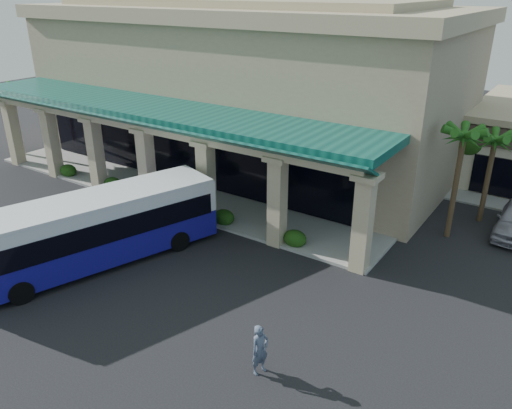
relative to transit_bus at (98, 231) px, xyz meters
The scene contains 9 objects.
ground 4.88m from the transit_bus, 12.60° to the left, with size 110.00×110.00×0.00m, color black.
main_building 17.82m from the transit_bus, 101.72° to the left, with size 30.80×14.80×11.35m, color tan, non-canonical shape.
arcade 8.64m from the transit_bus, 114.34° to the left, with size 30.00×6.20×5.70m, color #0B433A, non-canonical shape.
palm_0 17.75m from the transit_bus, 42.77° to the left, with size 2.40×2.40×6.60m, color #205817, non-canonical shape.
palm_1 20.54m from the transit_bus, 47.03° to the left, with size 2.40×2.40×5.80m, color #205817, non-canonical shape.
palm_2 19.58m from the transit_bus, 157.41° to the left, with size 2.40×2.40×6.20m, color #205817, non-canonical shape.
broadleaf_tree 23.32m from the transit_bus, 59.09° to the left, with size 2.60×2.60×4.81m, color #183D0D, non-canonical shape.
transit_bus is the anchor object (origin of this frame).
pedestrian 10.58m from the transit_bus, 10.68° to the right, with size 0.68×0.45×1.86m, color #49556A.
Camera 1 is at (13.26, -14.09, 12.12)m, focal length 35.00 mm.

